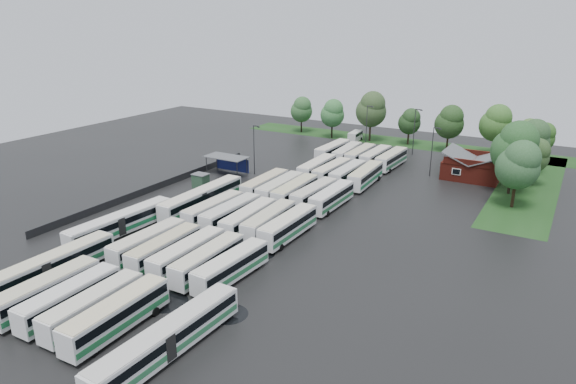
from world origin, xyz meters
The scene contains 61 objects.
ground centered at (0.00, 0.00, 0.00)m, with size 160.00×160.00×0.00m, color black.
brick_building centered at (24.00, 42.77, 1.87)m, with size 10.07×8.60×5.39m.
wash_shed centered at (-17.20, 22.02, 2.99)m, with size 8.20×4.20×3.58m.
utility_hut centered at (-16.20, 12.60, 1.32)m, with size 2.70×2.20×2.62m.
grass_strip_north centered at (2.00, 64.80, 0.01)m, with size 80.00×10.00×0.01m, color #183D13.
grass_strip_east centered at (34.00, 42.80, 0.01)m, with size 10.00×50.00×0.01m, color #183D13.
west_fence centered at (-22.20, 8.00, 0.60)m, with size 0.10×50.00×1.20m, color #2D2D30.
bus_r0c0 centered at (-4.60, -26.30, 1.80)m, with size 2.51×11.76×3.27m.
bus_r0c1 centered at (-1.38, -26.02, 1.74)m, with size 2.68×11.41×3.16m.
bus_r0c2 centered at (1.93, -25.86, 1.73)m, with size 2.68×11.37×3.15m.
bus_r0c3 centered at (5.21, -25.89, 1.82)m, with size 2.86×11.95×3.31m.
bus_r1c0 centered at (-4.30, -12.13, 1.77)m, with size 2.66×11.58×3.21m.
bus_r1c1 centered at (-1.29, -12.43, 1.74)m, with size 2.72×11.42×3.16m.
bus_r1c2 centered at (2.17, -12.20, 1.79)m, with size 2.58×11.72×3.26m.
bus_r1c3 centered at (5.27, -12.21, 1.75)m, with size 2.60×11.50×3.19m.
bus_r1c4 centered at (8.57, -12.17, 1.73)m, with size 2.93×11.42×3.15m.
bus_r2c0 centered at (-4.45, 1.26, 1.76)m, with size 2.83×11.60×3.21m.
bus_r2c1 centered at (-1.33, 1.33, 1.79)m, with size 2.73×11.75×3.26m.
bus_r2c2 centered at (2.06, 0.92, 1.78)m, with size 2.90×11.68×3.23m.
bus_r2c3 centered at (5.05, 1.53, 1.78)m, with size 3.00×11.75×3.24m.
bus_r2c4 centered at (8.27, 1.26, 1.81)m, with size 2.62×11.83×3.29m.
bus_r3c0 centered at (-4.27, 15.03, 1.81)m, with size 2.71×11.84×3.28m.
bus_r3c1 centered at (-1.00, 14.69, 1.83)m, with size 2.75×12.02×3.33m.
bus_r3c2 centered at (1.81, 14.64, 1.83)m, with size 2.79×11.98×3.32m.
bus_r3c3 centered at (5.06, 15.12, 1.74)m, with size 2.93×11.49×3.17m.
bus_r3c4 centered at (8.20, 15.10, 1.75)m, with size 2.59×11.47×3.18m.
bus_r4c1 centered at (-1.38, 28.72, 1.83)m, with size 2.76×11.97×3.32m.
bus_r4c2 centered at (1.91, 28.34, 1.74)m, with size 2.83×11.44×3.16m.
bus_r4c3 centered at (5.06, 28.43, 1.73)m, with size 2.57×11.34×3.15m.
bus_r4c4 centered at (8.42, 28.60, 1.81)m, with size 2.95×11.92×3.29m.
bus_r5c0 centered at (-4.55, 42.26, 1.83)m, with size 2.87×12.02×3.33m.
bus_r5c1 centered at (-1.07, 41.89, 1.76)m, with size 3.00×11.57×3.19m.
bus_r5c2 centered at (1.86, 42.00, 1.74)m, with size 2.46×11.35×3.16m.
bus_r5c3 centered at (5.07, 42.24, 1.74)m, with size 2.71×11.42×3.16m.
bus_r5c4 centered at (8.51, 42.01, 1.78)m, with size 2.84×11.67×3.23m.
artic_bus_west_a centered at (-9.17, -22.92, 1.75)m, with size 2.64×17.02×3.15m.
artic_bus_west_b centered at (-9.22, 4.49, 1.82)m, with size 2.55×17.73×3.29m.
artic_bus_west_c centered at (-12.35, -9.16, 1.75)m, with size 3.27×17.08×3.15m.
artic_bus_east centered at (12.02, -26.27, 1.75)m, with size 2.91×17.05×3.15m.
minibus centered at (-7.08, 60.34, 1.32)m, with size 2.39×5.59×2.39m.
tree_north_0 centered at (-23.42, 62.88, 6.08)m, with size 5.71×5.71×9.45m.
tree_north_1 centered at (-13.46, 60.68, 6.33)m, with size 5.94×5.94×9.83m.
tree_north_2 centered at (-3.97, 62.34, 7.85)m, with size 7.37×7.37×12.20m.
tree_north_3 centered at (5.29, 63.49, 5.60)m, with size 5.26×5.26×8.71m.
tree_north_4 centered at (15.01, 61.09, 6.83)m, with size 6.41×6.41×10.62m.
tree_north_5 centered at (24.51, 62.29, 7.32)m, with size 6.86×6.86×11.37m.
tree_north_6 centered at (33.88, 61.82, 5.44)m, with size 5.11×5.11×8.46m.
tree_east_0 centered at (33.06, 29.71, 7.09)m, with size 6.66×6.66×11.03m.
tree_east_1 centered at (31.58, 36.61, 8.20)m, with size 7.70×7.70×12.75m.
tree_east_2 centered at (34.13, 43.48, 5.64)m, with size 5.32×5.30×8.78m.
tree_east_3 centered at (32.82, 51.61, 6.89)m, with size 6.46×6.46×10.71m.
tree_east_4 centered at (30.90, 61.97, 5.76)m, with size 5.41×5.41×8.95m.
lamp_post_ne centered at (16.99, 40.16, 5.48)m, with size 1.45×0.28×9.44m.
lamp_post_nw centered at (-12.65, 24.56, 5.53)m, with size 1.47×0.29×9.53m.
lamp_post_back_w centered at (-2.13, 55.15, 5.72)m, with size 1.52×0.30×9.84m.
lamp_post_back_e centered at (9.25, 54.30, 5.90)m, with size 1.57×0.30×10.16m.
puddle_0 centered at (-4.45, -17.37, 0.00)m, with size 3.63×3.63×0.01m, color black.
puddle_1 centered at (5.48, -19.52, 0.00)m, with size 4.52×4.52×0.01m, color black.
puddle_2 centered at (-7.73, -0.76, 0.00)m, with size 4.52×4.52×0.01m, color black.
puddle_3 centered at (7.68, -4.74, 0.00)m, with size 3.73×3.73×0.01m, color black.
puddle_4 centered at (12.53, -18.12, 0.00)m, with size 3.99×3.99×0.01m, color black.
Camera 1 is at (40.52, -54.29, 28.44)m, focal length 32.00 mm.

